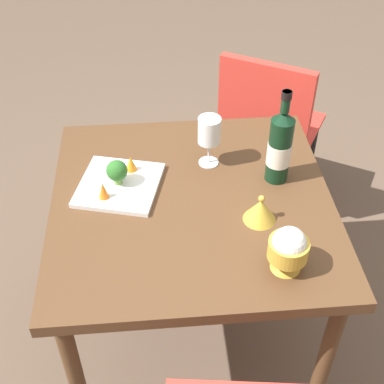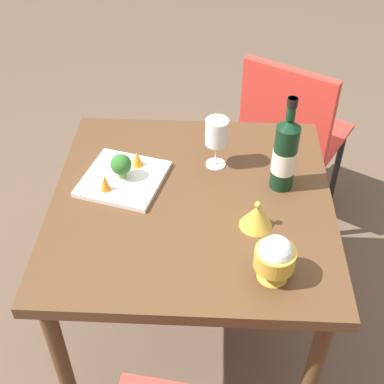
# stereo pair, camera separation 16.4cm
# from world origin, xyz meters

# --- Properties ---
(ground_plane) EXTENTS (8.00, 8.00, 0.00)m
(ground_plane) POSITION_xyz_m (0.00, 0.00, 0.00)
(ground_plane) COLOR brown
(dining_table) EXTENTS (0.89, 0.89, 0.72)m
(dining_table) POSITION_xyz_m (0.00, 0.00, 0.64)
(dining_table) COLOR brown
(dining_table) RESTS_ON ground_plane
(chair_by_wall) EXTENTS (0.55, 0.55, 0.85)m
(chair_by_wall) POSITION_xyz_m (-0.69, 0.40, 0.53)
(chair_by_wall) COLOR red
(chair_by_wall) RESTS_ON ground_plane
(wine_bottle) EXTENTS (0.08, 0.08, 0.33)m
(wine_bottle) POSITION_xyz_m (-0.08, 0.28, 0.85)
(wine_bottle) COLOR black
(wine_bottle) RESTS_ON dining_table
(wine_glass) EXTENTS (0.08, 0.08, 0.18)m
(wine_glass) POSITION_xyz_m (-0.18, 0.07, 0.85)
(wine_glass) COLOR white
(wine_glass) RESTS_ON dining_table
(rice_bowl) EXTENTS (0.11, 0.11, 0.14)m
(rice_bowl) POSITION_xyz_m (0.30, 0.23, 0.80)
(rice_bowl) COLOR gold
(rice_bowl) RESTS_ON dining_table
(rice_bowl_lid) EXTENTS (0.10, 0.10, 0.09)m
(rice_bowl_lid) POSITION_xyz_m (0.11, 0.20, 0.76)
(rice_bowl_lid) COLOR gold
(rice_bowl_lid) RESTS_ON dining_table
(serving_plate) EXTENTS (0.31, 0.31, 0.02)m
(serving_plate) POSITION_xyz_m (-0.08, -0.23, 0.73)
(serving_plate) COLOR white
(serving_plate) RESTS_ON dining_table
(broccoli_floret) EXTENTS (0.07, 0.07, 0.09)m
(broccoli_floret) POSITION_xyz_m (-0.08, -0.23, 0.79)
(broccoli_floret) COLOR #729E4C
(broccoli_floret) RESTS_ON serving_plate
(carrot_garnish_left) EXTENTS (0.04, 0.04, 0.05)m
(carrot_garnish_left) POSITION_xyz_m (-0.14, -0.19, 0.77)
(carrot_garnish_left) COLOR orange
(carrot_garnish_left) RESTS_ON serving_plate
(carrot_garnish_right) EXTENTS (0.03, 0.03, 0.06)m
(carrot_garnish_right) POSITION_xyz_m (-0.01, -0.27, 0.77)
(carrot_garnish_right) COLOR orange
(carrot_garnish_right) RESTS_ON serving_plate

